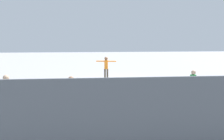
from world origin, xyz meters
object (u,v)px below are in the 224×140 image
object	(u,v)px
bystander_grey_shirt	(7,93)
grind_rail	(111,81)
skateboard_main	(105,80)
trash_bin	(112,112)
bystander_purple_shirt	(71,93)
skater_main	(106,67)
skate_ledge	(128,92)
loose_skateboard_teal	(163,84)
bystander_green_shirt	(193,84)

from	to	relation	value
bystander_grey_shirt	grind_rail	bearing A→B (deg)	128.32
skateboard_main	trash_bin	distance (m)	7.13
skateboard_main	bystander_purple_shirt	world-z (taller)	bystander_purple_shirt
bystander_purple_shirt	trash_bin	world-z (taller)	bystander_purple_shirt
trash_bin	skater_main	bearing A→B (deg)	-91.52
skate_ledge	skateboard_main	xyz separation A→B (m)	(1.07, -3.52, -0.05)
loose_skateboard_teal	bystander_purple_shirt	bearing A→B (deg)	178.33
skater_main	bystander_grey_shirt	xyz separation A→B (m)	(4.07, 5.93, -0.08)
skater_main	bystander_purple_shirt	bearing A→B (deg)	-95.84
skateboard_main	skate_ledge	bearing A→B (deg)	85.07
bystander_green_shirt	loose_skateboard_teal	distance (m)	3.54
loose_skateboard_teal	trash_bin	bearing A→B (deg)	-166.73
skate_ledge	bystander_grey_shirt	world-z (taller)	bystander_grey_shirt
bystander_grey_shirt	trash_bin	world-z (taller)	bystander_grey_shirt
grind_rail	bystander_green_shirt	world-z (taller)	bystander_green_shirt
grind_rail	loose_skateboard_teal	bearing A→B (deg)	149.94
skate_ledge	bystander_grey_shirt	bearing A→B (deg)	27.30
trash_bin	bystander_purple_shirt	bearing A→B (deg)	-33.13
trash_bin	skate_ledge	bearing A→B (deg)	-107.85
skate_ledge	skateboard_main	bearing A→B (deg)	-73.13
skater_main	trash_bin	distance (m)	6.94
grind_rail	skater_main	distance (m)	1.20
skate_ledge	skater_main	bearing A→B (deg)	-73.69
loose_skateboard_teal	skateboard_main	bearing A→B (deg)	113.49
skate_ledge	skater_main	world-z (taller)	skater_main
skate_ledge	trash_bin	bearing A→B (deg)	72.15
bystander_green_shirt	trash_bin	size ratio (longest dim) A/B	1.77
loose_skateboard_teal	skater_main	bearing A→B (deg)	115.56
bystander_grey_shirt	skate_ledge	bearing A→B (deg)	106.02
bystander_green_shirt	bystander_grey_shirt	world-z (taller)	bystander_grey_shirt
skateboard_main	bystander_green_shirt	world-z (taller)	bystander_green_shirt
skate_ledge	skater_main	distance (m)	3.57
skate_ledge	loose_skateboard_teal	distance (m)	3.20
skate_ledge	bystander_purple_shirt	size ratio (longest dim) A/B	1.32
bystander_grey_shirt	bystander_green_shirt	bearing A→B (deg)	86.01
skate_ledge	loose_skateboard_teal	size ratio (longest dim) A/B	2.78
skateboard_main	skater_main	bearing A→B (deg)	94.02
grind_rail	trash_bin	world-z (taller)	trash_bin
grind_rail	skater_main	size ratio (longest dim) A/B	1.25
skater_main	loose_skateboard_teal	bearing A→B (deg)	-12.59
skater_main	loose_skateboard_teal	world-z (taller)	skater_main
skate_ledge	grind_rail	bearing A→B (deg)	-75.02
skater_main	trash_bin	xyz separation A→B (m)	(0.18, 6.92, -0.57)
loose_skateboard_teal	grind_rail	bearing A→B (deg)	126.24
grind_rail	bystander_purple_shirt	distance (m)	5.56
grind_rail	skateboard_main	bearing A→B (deg)	-86.75
skater_main	trash_bin	size ratio (longest dim) A/B	1.98
skateboard_main	bystander_green_shirt	distance (m)	6.45
skate_ledge	trash_bin	world-z (taller)	trash_bin
skater_main	bystander_purple_shirt	size ratio (longest dim) A/B	1.12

